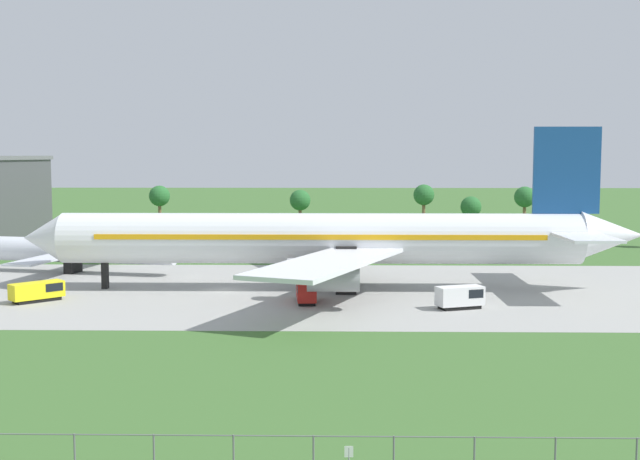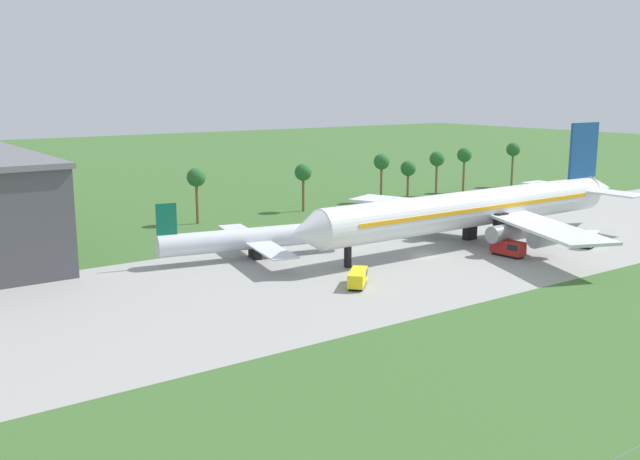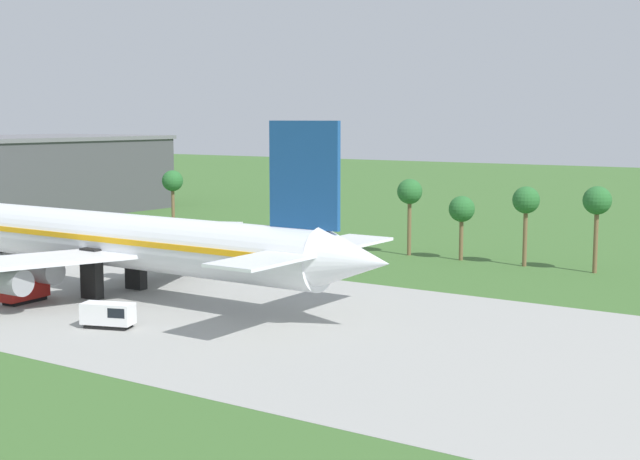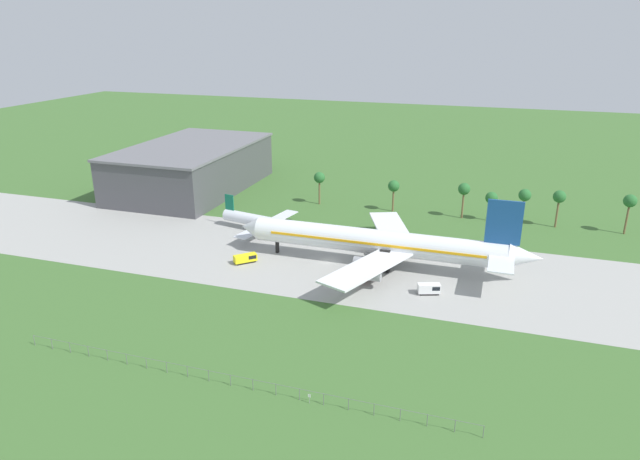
# 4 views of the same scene
# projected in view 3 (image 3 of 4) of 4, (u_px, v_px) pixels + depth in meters

# --- Properties ---
(ground_plane) EXTENTS (600.00, 600.00, 0.00)m
(ground_plane) POSITION_uv_depth(u_px,v_px,m) (25.00, 282.00, 106.84)
(ground_plane) COLOR #3D662D
(taxiway_strip) EXTENTS (320.00, 44.00, 0.02)m
(taxiway_strip) POSITION_uv_depth(u_px,v_px,m) (25.00, 282.00, 106.83)
(taxiway_strip) COLOR #9E9E99
(taxiway_strip) RESTS_ON ground_plane
(jet_airliner) EXTENTS (73.81, 53.87, 19.32)m
(jet_airliner) POSITION_uv_depth(u_px,v_px,m) (105.00, 239.00, 99.79)
(jet_airliner) COLOR white
(jet_airliner) RESTS_ON ground_plane
(regional_aircraft) EXTENTS (29.62, 26.85, 9.39)m
(regional_aircraft) POSITION_uv_depth(u_px,v_px,m) (1.00, 231.00, 130.42)
(regional_aircraft) COLOR silver
(regional_aircraft) RESTS_ON ground_plane
(baggage_tug) EXTENTS (5.27, 3.52, 2.37)m
(baggage_tug) POSITION_uv_depth(u_px,v_px,m) (110.00, 315.00, 83.24)
(baggage_tug) COLOR black
(baggage_tug) RESTS_ON ground_plane
(fuel_truck) EXTENTS (2.44, 5.52, 2.50)m
(fuel_truck) POSITION_uv_depth(u_px,v_px,m) (23.00, 290.00, 94.71)
(fuel_truck) COLOR black
(fuel_truck) RESTS_ON ground_plane
(terminal_building) EXTENTS (36.72, 61.20, 15.89)m
(terminal_building) POSITION_uv_depth(u_px,v_px,m) (7.00, 176.00, 181.68)
(terminal_building) COLOR #47474C
(terminal_building) RESTS_ON ground_plane
(palm_tree_row) EXTENTS (94.19, 3.60, 11.54)m
(palm_tree_row) POSITION_uv_depth(u_px,v_px,m) (437.00, 198.00, 124.50)
(palm_tree_row) COLOR brown
(palm_tree_row) RESTS_ON ground_plane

